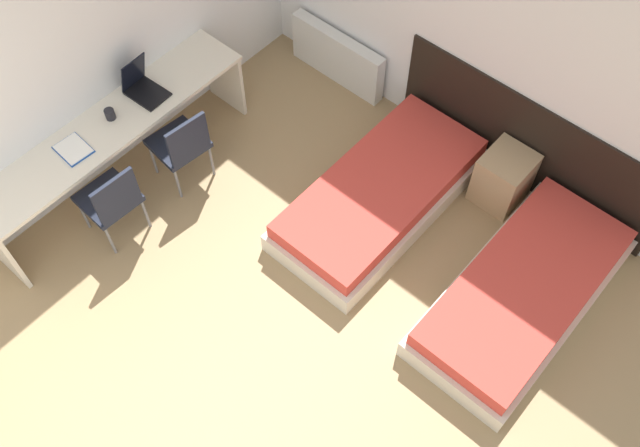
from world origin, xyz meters
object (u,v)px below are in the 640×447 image
(nightstand, at_px, (503,178))
(bed_near_door, at_px, (523,293))
(chair_near_laptop, at_px, (181,143))
(chair_near_notebook, at_px, (111,199))
(bed_near_window, at_px, (380,195))
(laptop, at_px, (142,86))

(nightstand, bearing_deg, bed_near_door, -47.60)
(chair_near_laptop, height_order, chair_near_notebook, same)
(bed_near_window, bearing_deg, nightstand, 47.60)
(bed_near_window, xyz_separation_m, chair_near_laptop, (-1.45, -0.86, 0.30))
(laptop, bearing_deg, bed_near_window, 20.35)
(bed_near_door, height_order, nightstand, nightstand)
(bed_near_window, distance_m, bed_near_door, 1.40)
(bed_near_door, relative_size, chair_near_laptop, 2.38)
(chair_near_notebook, bearing_deg, chair_near_laptop, 92.80)
(chair_near_laptop, distance_m, chair_near_notebook, 0.75)
(nightstand, height_order, chair_near_laptop, chair_near_laptop)
(nightstand, height_order, laptop, laptop)
(bed_near_door, bearing_deg, nightstand, 132.40)
(chair_near_laptop, xyz_separation_m, laptop, (-0.43, 0.04, 0.34))
(chair_near_laptop, xyz_separation_m, chair_near_notebook, (0.00, -0.75, 0.00))
(bed_near_door, height_order, chair_near_laptop, chair_near_laptop)
(bed_near_window, xyz_separation_m, bed_near_door, (1.40, 0.00, 0.00))
(nightstand, distance_m, laptop, 3.08)
(chair_near_laptop, bearing_deg, nightstand, 43.23)
(bed_near_window, relative_size, laptop, 5.71)
(bed_near_door, xyz_separation_m, chair_near_notebook, (-2.85, -1.60, 0.30))
(nightstand, height_order, chair_near_notebook, chair_near_notebook)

